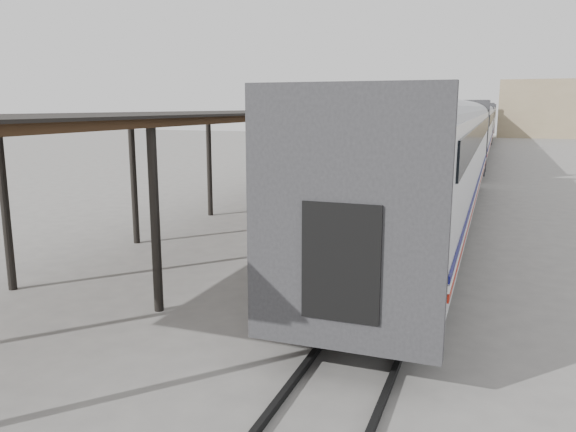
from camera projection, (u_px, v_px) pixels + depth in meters
The scene contains 11 objects.
ground at pixel (254, 290), 13.47m from camera, with size 160.00×160.00×0.00m, color slate.
train at pixel (470, 128), 42.94m from camera, with size 3.45×76.01×4.01m.
canopy at pixel (356, 112), 35.94m from camera, with size 4.90×64.30×4.15m.
rails at pixel (468, 162), 43.63m from camera, with size 1.54×150.00×0.12m.
building_far at pixel (566, 109), 79.65m from camera, with size 18.00×10.00×8.00m, color tan.
building_left at pixel (400, 115), 91.74m from camera, with size 12.00×8.00×6.00m, color tan.
baggage_cart at pixel (300, 265), 13.23m from camera, with size 1.93×2.67×0.86m.
suitcase_stack at pixel (296, 245), 13.45m from camera, with size 1.25×1.34×0.59m.
luggage_tug at pixel (338, 183), 28.16m from camera, with size 1.00×1.43×1.17m.
porter at pixel (296, 228), 12.39m from camera, with size 0.60×0.39×1.64m, color navy.
pedestrian at pixel (337, 175), 28.44m from camera, with size 1.06×0.44×1.80m, color black.
Camera 1 is at (5.26, -11.78, 4.32)m, focal length 35.00 mm.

